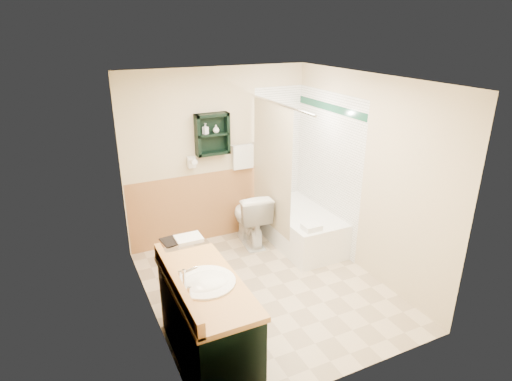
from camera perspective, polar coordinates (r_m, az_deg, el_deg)
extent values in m
plane|color=beige|center=(5.16, 1.43, -12.87)|extent=(3.00, 3.00, 0.00)
cube|color=beige|center=(5.91, -5.18, 4.53)|extent=(2.60, 0.04, 2.40)
cube|color=beige|center=(4.21, -14.69, -3.29)|extent=(0.04, 3.00, 2.40)
cube|color=beige|center=(5.29, 14.40, 1.90)|extent=(0.04, 3.00, 2.40)
cube|color=white|center=(4.29, 1.73, 14.89)|extent=(2.60, 3.00, 0.04)
cube|color=black|center=(5.68, -5.83, 7.48)|extent=(0.45, 0.15, 0.55)
cylinder|color=silver|center=(5.26, 3.10, 11.44)|extent=(0.03, 1.60, 0.03)
cube|color=black|center=(4.02, -6.47, -17.04)|extent=(0.59, 1.30, 0.83)
cube|color=white|center=(6.08, 5.58, -4.66)|extent=(0.74, 1.50, 0.49)
imported|color=white|center=(5.97, -0.82, -3.64)|extent=(0.51, 0.82, 0.76)
cube|color=white|center=(4.46, -8.97, -6.36)|extent=(0.27, 0.21, 0.04)
imported|color=black|center=(4.39, -12.46, -5.79)|extent=(0.17, 0.04, 0.22)
cube|color=white|center=(5.42, 7.40, -4.86)|extent=(0.22, 0.19, 0.07)
imported|color=white|center=(5.64, -6.76, 7.81)|extent=(0.11, 0.15, 0.06)
imported|color=white|center=(5.68, -5.34, 8.08)|extent=(0.11, 0.13, 0.08)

